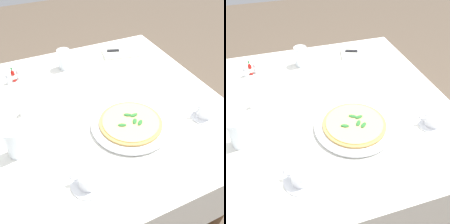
% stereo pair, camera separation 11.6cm
% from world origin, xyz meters
% --- Properties ---
extents(ground_plane, '(8.00, 8.00, 0.00)m').
position_xyz_m(ground_plane, '(0.00, 0.00, 0.00)').
color(ground_plane, brown).
extents(dining_table, '(1.19, 1.19, 0.73)m').
position_xyz_m(dining_table, '(0.00, 0.00, 0.61)').
color(dining_table, white).
rests_on(dining_table, ground_plane).
extents(pizza_plate, '(0.34, 0.34, 0.02)m').
position_xyz_m(pizza_plate, '(0.08, -0.20, 0.74)').
color(pizza_plate, white).
rests_on(pizza_plate, dining_table).
extents(pizza, '(0.27, 0.27, 0.02)m').
position_xyz_m(pizza, '(0.08, -0.20, 0.75)').
color(pizza, tan).
rests_on(pizza, pizza_plate).
extents(coffee_cup_near_right, '(0.13, 0.13, 0.06)m').
position_xyz_m(coffee_cup_near_right, '(-0.18, -0.39, 0.76)').
color(coffee_cup_near_right, white).
rests_on(coffee_cup_near_right, dining_table).
extents(coffee_cup_left_edge, '(0.13, 0.13, 0.07)m').
position_xyz_m(coffee_cup_left_edge, '(0.42, -0.28, 0.76)').
color(coffee_cup_left_edge, white).
rests_on(coffee_cup_left_edge, dining_table).
extents(water_glass_near_left, '(0.07, 0.07, 0.11)m').
position_xyz_m(water_glass_near_left, '(-0.03, 0.39, 0.78)').
color(water_glass_near_left, white).
rests_on(water_glass_near_left, dining_table).
extents(water_glass_back_corner, '(0.07, 0.07, 0.12)m').
position_xyz_m(water_glass_back_corner, '(-0.38, -0.15, 0.78)').
color(water_glass_back_corner, white).
rests_on(water_glass_back_corner, dining_table).
extents(napkin_folded, '(0.24, 0.18, 0.02)m').
position_xyz_m(napkin_folded, '(0.34, 0.41, 0.74)').
color(napkin_folded, white).
rests_on(napkin_folded, dining_table).
extents(dinner_knife, '(0.19, 0.08, 0.01)m').
position_xyz_m(dinner_knife, '(0.34, 0.41, 0.75)').
color(dinner_knife, silver).
rests_on(dinner_knife, napkin_folded).
extents(hot_sauce_bottle, '(0.02, 0.02, 0.08)m').
position_xyz_m(hot_sauce_bottle, '(-0.32, 0.37, 0.76)').
color(hot_sauce_bottle, '#B7140F').
rests_on(hot_sauce_bottle, dining_table).
extents(salt_shaker, '(0.03, 0.03, 0.06)m').
position_xyz_m(salt_shaker, '(-0.29, 0.38, 0.75)').
color(salt_shaker, white).
rests_on(salt_shaker, dining_table).
extents(pepper_shaker, '(0.03, 0.03, 0.06)m').
position_xyz_m(pepper_shaker, '(-0.34, 0.36, 0.75)').
color(pepper_shaker, white).
rests_on(pepper_shaker, dining_table).
extents(menu_card, '(0.06, 0.07, 0.06)m').
position_xyz_m(menu_card, '(-0.31, 0.10, 0.76)').
color(menu_card, white).
rests_on(menu_card, dining_table).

